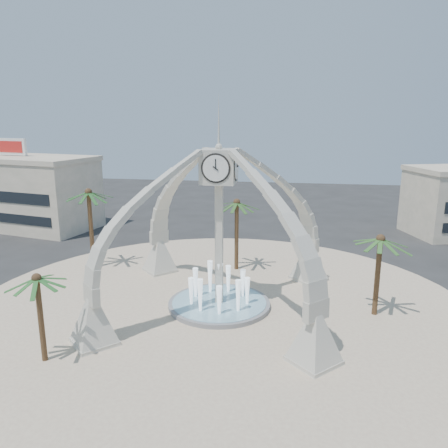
% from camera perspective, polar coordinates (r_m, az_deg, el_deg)
% --- Properties ---
extents(ground, '(140.00, 140.00, 0.00)m').
position_cam_1_polar(ground, '(35.01, -0.62, -10.75)').
color(ground, '#282828').
rests_on(ground, ground).
extents(plaza, '(40.00, 40.00, 0.06)m').
position_cam_1_polar(plaza, '(35.00, -0.62, -10.70)').
color(plaza, beige).
rests_on(plaza, ground).
extents(clock_tower, '(17.94, 17.94, 16.30)m').
position_cam_1_polar(clock_tower, '(32.87, -0.65, -0.38)').
color(clock_tower, beige).
rests_on(clock_tower, ground).
extents(fountain, '(8.00, 8.00, 3.62)m').
position_cam_1_polar(fountain, '(34.90, -0.63, -10.31)').
color(fountain, gray).
rests_on(fountain, ground).
extents(building_nw, '(23.75, 13.73, 11.90)m').
position_cam_1_polar(building_nw, '(66.01, -25.50, 3.91)').
color(building_nw, beige).
rests_on(building_nw, ground).
extents(palm_east, '(5.07, 5.07, 6.74)m').
position_cam_1_polar(palm_east, '(33.62, 19.77, -1.98)').
color(palm_east, brown).
rests_on(palm_east, ground).
extents(palm_west, '(4.77, 4.77, 8.45)m').
position_cam_1_polar(palm_west, '(43.65, -17.29, 3.84)').
color(palm_west, brown).
rests_on(palm_west, ground).
extents(palm_north, '(5.37, 5.37, 7.51)m').
position_cam_1_polar(palm_north, '(41.43, 1.68, 2.71)').
color(palm_north, brown).
rests_on(palm_north, ground).
extents(palm_south, '(4.76, 4.76, 6.05)m').
position_cam_1_polar(palm_south, '(27.92, -23.29, -6.67)').
color(palm_south, brown).
rests_on(palm_south, ground).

